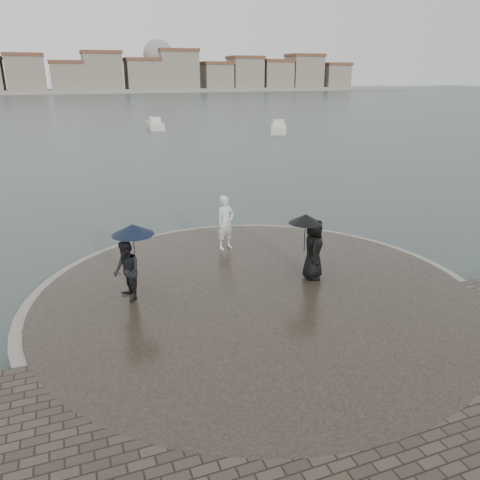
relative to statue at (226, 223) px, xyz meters
name	(u,v)px	position (x,y,z in m)	size (l,w,h in m)	color
ground	(320,375)	(-0.33, -7.04, -1.29)	(400.00, 400.00, 0.00)	#2B3835
kerb_ring	(257,298)	(-0.33, -3.54, -1.13)	(12.50, 12.50, 0.32)	gray
quay_tip	(257,298)	(-0.33, -3.54, -1.11)	(11.90, 11.90, 0.36)	#2D261E
statue	(226,223)	(0.00, 0.00, 0.00)	(0.68, 0.44, 1.86)	silver
visitor_left	(129,258)	(-3.61, -2.70, 0.22)	(1.20, 1.13, 2.04)	black
visitor_right	(312,243)	(1.51, -3.21, 0.17)	(1.20, 1.12, 1.95)	black
far_skyline	(46,75)	(-6.62, 153.67, 4.32)	(260.00, 20.00, 37.00)	gray
boats	(137,134)	(2.36, 33.57, -0.91)	(36.99, 19.85, 1.50)	beige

